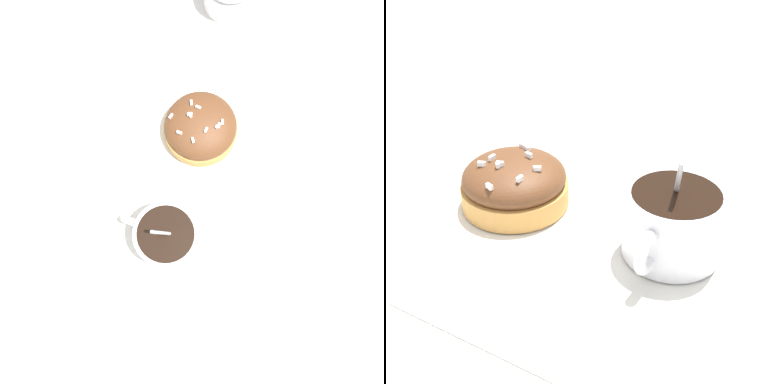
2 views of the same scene
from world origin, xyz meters
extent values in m
plane|color=silver|center=(0.00, 0.00, 0.00)|extent=(3.00, 3.00, 0.00)
cube|color=white|center=(0.00, 0.00, 0.00)|extent=(0.35, 0.35, 0.00)
cylinder|color=white|center=(0.07, 0.01, 0.03)|extent=(0.08, 0.08, 0.06)
cylinder|color=black|center=(0.07, 0.01, 0.05)|extent=(0.07, 0.07, 0.01)
torus|color=white|center=(0.08, -0.04, 0.03)|extent=(0.01, 0.04, 0.04)
ellipsoid|color=silver|center=(0.09, -0.01, 0.01)|extent=(0.03, 0.03, 0.01)
cylinder|color=silver|center=(0.07, 0.02, 0.05)|extent=(0.02, 0.04, 0.08)
cylinder|color=#D19347|center=(-0.08, -0.01, 0.01)|extent=(0.10, 0.10, 0.02)
ellipsoid|color=brown|center=(-0.08, -0.01, 0.03)|extent=(0.10, 0.10, 0.04)
cube|color=white|center=(-0.08, 0.01, 0.05)|extent=(0.01, 0.00, 0.00)
cube|color=white|center=(-0.05, -0.03, 0.05)|extent=(0.00, 0.01, 0.00)
cube|color=white|center=(-0.07, 0.00, 0.05)|extent=(0.01, 0.00, 0.00)
cube|color=white|center=(-0.08, 0.01, 0.05)|extent=(0.01, 0.01, 0.00)
cube|color=white|center=(-0.05, -0.01, 0.05)|extent=(0.01, 0.01, 0.00)
cube|color=white|center=(-0.08, -0.03, 0.05)|extent=(0.01, 0.01, 0.00)
cube|color=white|center=(-0.09, -0.02, 0.05)|extent=(0.00, 0.01, 0.00)
cube|color=white|center=(-0.09, -0.03, 0.05)|extent=(0.01, 0.01, 0.00)
cube|color=white|center=(-0.08, -0.03, 0.05)|extent=(0.01, 0.01, 0.00)
cube|color=white|center=(-0.09, 0.01, 0.05)|extent=(0.01, 0.01, 0.00)
cube|color=white|center=(-0.07, -0.05, 0.04)|extent=(0.01, 0.00, 0.00)
camera|label=1|loc=(0.10, 0.06, 0.60)|focal=42.00mm
camera|label=2|loc=(0.22, -0.32, 0.28)|focal=50.00mm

